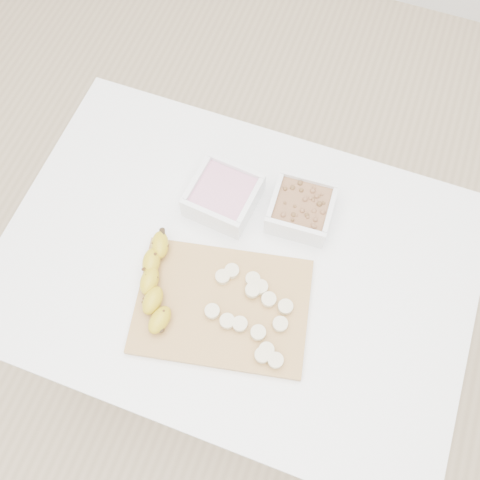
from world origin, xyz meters
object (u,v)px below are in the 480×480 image
(table, at_px, (235,279))
(banana, at_px, (156,284))
(cutting_board, at_px, (222,306))
(bowl_yogurt, at_px, (223,195))
(bowl_granola, at_px, (301,208))

(table, bearing_deg, banana, -140.20)
(table, relative_size, cutting_board, 2.87)
(table, relative_size, bowl_yogurt, 6.59)
(bowl_granola, xyz_separation_m, banana, (-0.22, -0.27, 0.00))
(table, bearing_deg, cutting_board, -85.11)
(table, distance_m, bowl_granola, 0.22)
(bowl_yogurt, relative_size, cutting_board, 0.44)
(cutting_board, height_order, banana, banana)
(bowl_yogurt, bearing_deg, bowl_granola, 9.68)
(cutting_board, bearing_deg, table, 94.89)
(table, relative_size, banana, 4.73)
(bowl_granola, distance_m, banana, 0.35)
(cutting_board, bearing_deg, bowl_yogurt, 110.03)
(bowl_yogurt, xyz_separation_m, banana, (-0.06, -0.24, -0.00))
(table, height_order, cutting_board, cutting_board)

